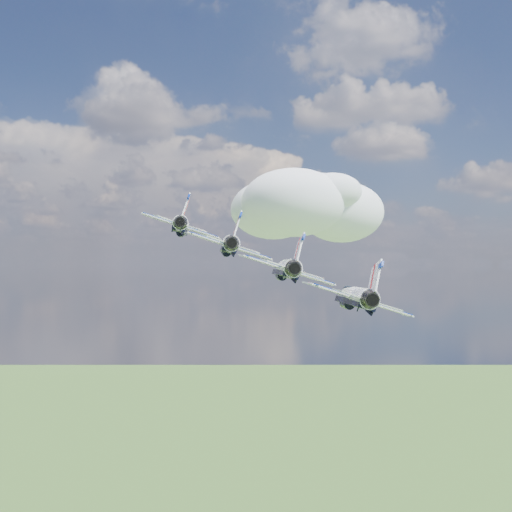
# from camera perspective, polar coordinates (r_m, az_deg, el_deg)

# --- Properties ---
(cloud_far) EXTENTS (67.38, 52.94, 26.47)m
(cloud_far) POSITION_cam_1_polar(r_m,az_deg,el_deg) (272.24, 3.65, 4.24)
(cloud_far) COLOR white
(jet_0) EXTENTS (13.70, 17.55, 8.00)m
(jet_0) POSITION_cam_1_polar(r_m,az_deg,el_deg) (92.20, -6.58, 2.69)
(jet_0) COLOR white
(jet_1) EXTENTS (13.70, 17.55, 8.00)m
(jet_1) POSITION_cam_1_polar(r_m,az_deg,el_deg) (84.19, -2.39, 0.98)
(jet_1) COLOR silver
(jet_2) EXTENTS (13.70, 17.55, 8.00)m
(jet_2) POSITION_cam_1_polar(r_m,az_deg,el_deg) (76.82, 2.62, -1.08)
(jet_2) COLOR silver
(jet_3) EXTENTS (13.70, 17.55, 8.00)m
(jet_3) POSITION_cam_1_polar(r_m,az_deg,el_deg) (70.28, 8.65, -3.53)
(jet_3) COLOR silver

